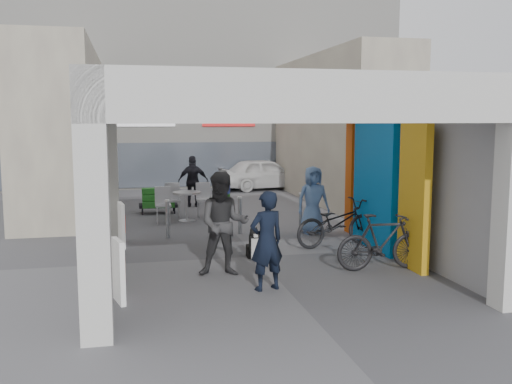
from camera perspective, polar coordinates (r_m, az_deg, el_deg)
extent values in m
plane|color=#59585E|center=(11.97, 0.05, -6.47)|extent=(90.00, 90.00, 0.00)
cube|color=silver|center=(7.45, -15.99, -1.52)|extent=(0.40, 0.40, 3.50)
cube|color=silver|center=(13.40, -14.50, 2.36)|extent=(0.40, 0.40, 3.50)
cube|color=silver|center=(9.26, 24.26, -0.19)|extent=(0.40, 0.40, 3.50)
cube|color=#D54F0C|center=(14.49, 9.97, 2.84)|extent=(0.40, 0.40, 3.50)
plane|color=silver|center=(10.42, -15.03, 0.98)|extent=(0.00, 6.40, 6.40)
plane|color=#95959A|center=(11.79, 15.54, 1.67)|extent=(0.00, 6.40, 6.40)
cube|color=#0B6BBA|center=(12.76, 11.77, 0.62)|extent=(0.15, 2.00, 2.80)
cube|color=gold|center=(11.16, 15.56, -0.44)|extent=(0.15, 1.00, 2.80)
plane|color=#ACACA7|center=(10.67, 1.24, 10.78)|extent=(6.40, 6.40, 0.00)
cube|color=silver|center=(13.64, -1.85, 8.56)|extent=(6.40, 0.30, 0.70)
cube|color=silver|center=(7.73, 6.69, 9.44)|extent=(6.40, 0.30, 0.70)
cube|color=white|center=(13.80, -1.98, 8.34)|extent=(4.20, 0.05, 0.55)
cube|color=silver|center=(25.50, -6.92, 9.86)|extent=(18.00, 4.00, 8.00)
cube|color=#515966|center=(23.51, -6.31, 2.76)|extent=(16.20, 0.06, 1.80)
cube|color=white|center=(23.31, -11.31, 7.06)|extent=(2.60, 0.06, 0.50)
cube|color=red|center=(23.65, -2.74, 7.19)|extent=(2.20, 0.06, 0.50)
cube|color=#C0B89F|center=(18.95, -18.59, 5.88)|extent=(2.00, 9.00, 5.00)
cube|color=#C0B89F|center=(20.12, 7.98, 6.25)|extent=(2.00, 9.00, 5.00)
cylinder|color=gray|center=(13.90, -8.85, -2.71)|extent=(0.09, 0.09, 0.91)
cylinder|color=gray|center=(14.23, -1.63, -2.37)|extent=(0.09, 0.09, 0.92)
cylinder|color=gray|center=(14.56, 4.49, -2.05)|extent=(0.09, 0.09, 0.98)
cube|color=white|center=(9.23, -13.58, -7.69)|extent=(0.21, 0.55, 1.00)
cube|color=red|center=(9.21, -13.34, -7.38)|extent=(0.13, 0.38, 0.40)
cube|color=white|center=(13.10, -13.30, -3.24)|extent=(0.16, 0.56, 1.00)
cube|color=red|center=(13.09, -13.13, -3.02)|extent=(0.10, 0.39, 0.40)
cylinder|color=#AAA9AF|center=(16.11, -6.93, -1.49)|extent=(0.07, 0.07, 0.80)
cylinder|color=#AAA9AF|center=(16.17, -6.91, -2.86)|extent=(0.49, 0.49, 0.02)
cylinder|color=#AAA9AF|center=(16.05, -6.95, -0.07)|extent=(0.78, 0.78, 0.06)
cube|color=#AAA9AF|center=(15.86, -9.25, -2.22)|extent=(0.42, 0.42, 0.50)
cube|color=#AAA9AF|center=(15.98, -9.33, -0.35)|extent=(0.42, 0.06, 0.50)
cube|color=#AAA9AF|center=(16.74, -5.21, -1.65)|extent=(0.42, 0.42, 0.50)
cube|color=#AAA9AF|center=(16.87, -5.32, 0.12)|extent=(0.42, 0.06, 0.50)
cube|color=#AAA9AF|center=(16.76, -8.29, -1.69)|extent=(0.42, 0.42, 0.50)
cube|color=#AAA9AF|center=(16.89, -8.37, 0.08)|extent=(0.42, 0.06, 0.50)
cube|color=black|center=(17.63, -9.74, -1.63)|extent=(1.15, 0.57, 0.29)
cube|color=#1A5C1A|center=(17.46, -9.73, -1.24)|extent=(0.95, 0.33, 0.17)
cube|color=#1A5C1A|center=(17.58, -9.77, -0.55)|extent=(0.95, 0.33, 0.17)
cube|color=#1A5C1A|center=(17.70, -9.80, 0.12)|extent=(0.95, 0.33, 0.17)
cube|color=#1A5C1A|center=(19.74, -3.36, -0.59)|extent=(0.56, 0.51, 0.28)
cube|color=navy|center=(19.70, -3.37, 0.22)|extent=(0.56, 0.51, 0.28)
cube|color=black|center=(11.91, -0.33, -5.94)|extent=(0.24, 0.33, 0.24)
cube|color=black|center=(11.74, -0.19, -5.22)|extent=(0.19, 0.16, 0.37)
cube|color=silver|center=(11.67, -0.10, -5.51)|extent=(0.15, 0.03, 0.35)
cylinder|color=silver|center=(11.70, -0.39, -6.08)|extent=(0.04, 0.04, 0.29)
cylinder|color=silver|center=(11.73, 0.15, -6.06)|extent=(0.04, 0.04, 0.29)
sphere|color=black|center=(11.68, -0.17, -4.16)|extent=(0.19, 0.19, 0.19)
cube|color=silver|center=(11.58, -0.07, -4.36)|extent=(0.08, 0.12, 0.06)
cone|color=black|center=(11.69, -0.46, -3.69)|extent=(0.07, 0.07, 0.08)
cone|color=black|center=(11.71, 0.03, -3.67)|extent=(0.07, 0.07, 0.08)
imported|color=black|center=(9.53, 1.07, -4.90)|extent=(0.70, 0.56, 1.68)
imported|color=#38383A|center=(10.41, -3.26, -3.22)|extent=(1.03, 0.86, 1.91)
imported|color=#5E80B6|center=(14.29, 5.72, -0.80)|extent=(0.85, 0.58, 1.69)
imported|color=black|center=(18.69, -6.30, 1.07)|extent=(1.01, 0.51, 1.67)
imported|color=black|center=(12.96, 8.06, -3.07)|extent=(2.13, 1.11, 1.06)
imported|color=black|center=(11.09, 12.57, -4.89)|extent=(1.82, 0.57, 1.09)
imported|color=white|center=(23.17, 0.86, 1.84)|extent=(3.93, 2.03, 1.28)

